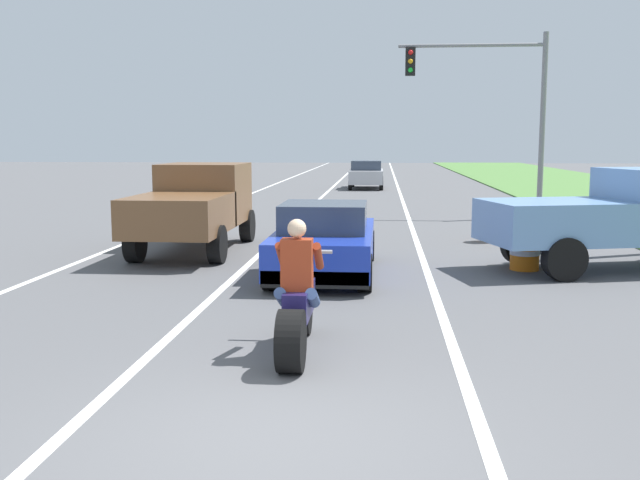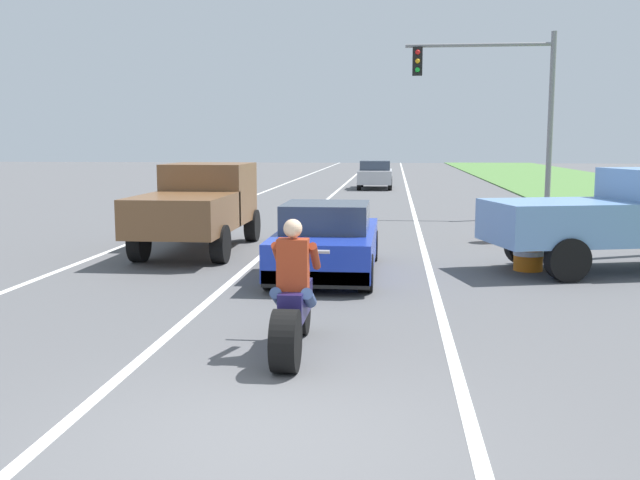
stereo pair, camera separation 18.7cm
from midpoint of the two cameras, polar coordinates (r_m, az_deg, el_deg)
name	(u,v)px [view 2 (the right image)]	position (r m, az deg, el deg)	size (l,w,h in m)	color
ground_plane	(262,438)	(6.33, -3.79, -15.45)	(160.00, 160.00, 0.00)	#565659
lane_stripe_left_solid	(217,210)	(26.63, -8.02, 2.39)	(0.14, 120.00, 0.01)	white
lane_stripe_right_solid	(414,212)	(25.86, 7.67, 2.24)	(0.14, 120.00, 0.01)	white
lane_stripe_centre_dashed	(314,211)	(26.00, -0.29, 2.34)	(0.14, 120.00, 0.01)	white
motorcycle_with_rider	(293,306)	(8.38, -1.51, -5.31)	(0.70, 2.21, 1.62)	black
sports_car_blue	(327,241)	(13.51, 0.94, -0.11)	(1.84, 4.30, 1.37)	#1E38B2
pickup_truck_left_lane_brown	(200,203)	(16.60, -9.26, 2.93)	(2.02, 4.80, 1.98)	brown
pickup_truck_right_shoulder_light_blue	(625,214)	(15.06, 23.46, 1.89)	(5.14, 3.14, 1.98)	#6B93C6
traffic_light_mast_near	(505,95)	(24.49, 14.71, 11.13)	(4.81, 0.34, 6.00)	gray
construction_barrel_nearest	(529,245)	(14.54, 16.65, -0.37)	(0.58, 0.58, 1.00)	orange
construction_barrel_mid	(501,222)	(18.48, 14.49, 1.40)	(0.58, 0.58, 1.00)	orange
distant_car_far_ahead	(375,174)	(38.52, 4.57, 5.25)	(1.80, 4.00, 1.50)	#B2B2B7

